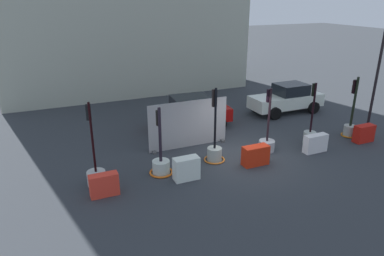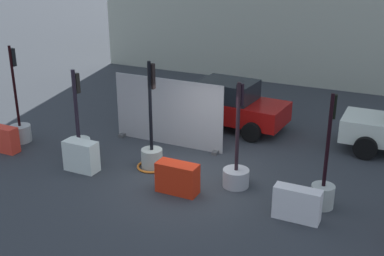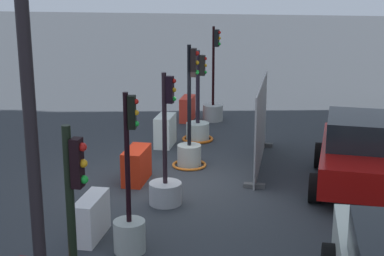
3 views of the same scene
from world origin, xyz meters
TOP-DOWN VIEW (x-y plane):
  - ground_plane at (0.00, 0.00)m, footprint 120.00×120.00m
  - traffic_light_0 at (-6.29, 0.03)m, footprint 0.68×0.68m
  - traffic_light_1 at (-3.82, -0.06)m, footprint 0.94×0.94m
  - traffic_light_2 at (-1.37, 0.15)m, footprint 0.89×0.89m
  - traffic_light_3 at (1.24, 0.11)m, footprint 0.71×0.71m
  - traffic_light_4 at (3.56, -0.01)m, footprint 0.58×0.58m
  - construction_barrier_0 at (-6.15, -0.83)m, footprint 1.00×0.38m
  - construction_barrier_1 at (-3.09, -0.90)m, footprint 0.98×0.47m
  - construction_barrier_2 at (-0.01, -0.89)m, footprint 1.10×0.47m
  - construction_barrier_3 at (3.14, -0.87)m, footprint 1.10×0.37m
  - car_red_compact at (-0.63, 4.30)m, footprint 4.08×2.31m
  - site_fence_panel at (-1.80, 1.93)m, footprint 3.81×0.50m

SIDE VIEW (x-z plane):
  - ground_plane at x=0.00m, z-range 0.00..0.00m
  - construction_barrier_3 at x=3.14m, z-range 0.00..0.81m
  - construction_barrier_0 at x=-6.15m, z-range 0.00..0.82m
  - construction_barrier_2 at x=-0.01m, z-range 0.00..0.82m
  - traffic_light_1 at x=-3.82m, z-range -0.93..1.77m
  - construction_barrier_1 at x=-3.09m, z-range 0.00..0.89m
  - traffic_light_3 at x=1.24m, z-range -0.96..1.93m
  - traffic_light_0 at x=-6.29m, z-range -1.07..2.11m
  - traffic_light_2 at x=-1.37m, z-range -1.05..2.10m
  - traffic_light_4 at x=3.56m, z-range -0.90..2.02m
  - car_red_compact at x=-0.63m, z-range -0.01..1.66m
  - site_fence_panel at x=-1.80m, z-range -0.05..2.13m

